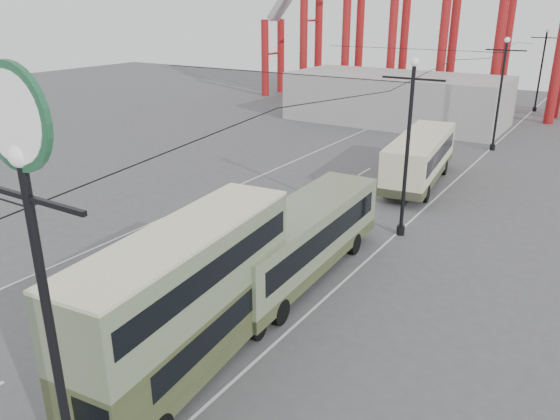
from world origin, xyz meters
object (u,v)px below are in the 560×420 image
Objects in this scene: double_decker_bus at (187,296)px; single_decker_green at (300,239)px; single_decker_cream at (420,157)px; lamp_post_near at (31,220)px; pedestrian at (154,298)px.

double_decker_bus reaches higher than single_decker_green.
double_decker_bus is 0.87× the size of single_decker_cream.
double_decker_bus is at bearing 106.19° from lamp_post_near.
double_decker_bus is 24.37m from single_decker_cream.
double_decker_bus reaches higher than single_decker_cream.
single_decker_green is 6.94m from pedestrian.
single_decker_green is 1.05× the size of single_decker_cream.
pedestrian is (-3.44, 1.81, -2.02)m from double_decker_bus.
lamp_post_near is 15.25m from single_decker_green.
lamp_post_near is at bearing -83.76° from single_decker_green.
lamp_post_near reaches higher than double_decker_bus.
pedestrian is at bearing 123.82° from lamp_post_near.
lamp_post_near is 11.58m from pedestrian.
single_decker_green is at bearing -154.17° from pedestrian.
double_decker_bus is (-1.70, 5.87, -4.96)m from lamp_post_near.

